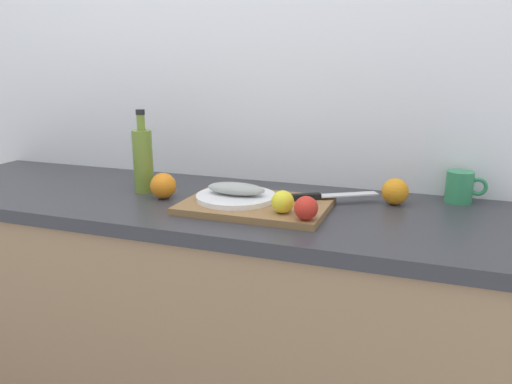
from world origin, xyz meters
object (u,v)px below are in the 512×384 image
object	(u,v)px
chef_knife	(319,196)
olive_oil_bottle	(143,159)
white_plate	(236,197)
orange_0	(163,186)
coffee_mug_0	(460,187)
cutting_board	(256,205)
fish_fillet	(236,189)
lemon_0	(283,202)

from	to	relation	value
chef_knife	olive_oil_bottle	size ratio (longest dim) A/B	0.97
white_plate	olive_oil_bottle	bearing A→B (deg)	171.42
chef_knife	orange_0	distance (m)	0.49
coffee_mug_0	white_plate	bearing A→B (deg)	-157.01
cutting_board	coffee_mug_0	distance (m)	0.63
chef_knife	olive_oil_bottle	world-z (taller)	olive_oil_bottle
chef_knife	orange_0	size ratio (longest dim) A/B	3.23
fish_fillet	olive_oil_bottle	bearing A→B (deg)	171.42
orange_0	coffee_mug_0	bearing A→B (deg)	16.81
fish_fillet	chef_knife	world-z (taller)	fish_fillet
olive_oil_bottle	orange_0	world-z (taller)	olive_oil_bottle
cutting_board	fish_fillet	distance (m)	0.08
cutting_board	white_plate	size ratio (longest dim) A/B	1.76
chef_knife	lemon_0	xyz separation A→B (m)	(-0.06, -0.17, 0.02)
lemon_0	olive_oil_bottle	bearing A→B (deg)	165.40
cutting_board	fish_fillet	xyz separation A→B (m)	(-0.07, 0.01, 0.04)
fish_fillet	chef_knife	distance (m)	0.25
chef_knife	coffee_mug_0	xyz separation A→B (m)	(0.40, 0.18, 0.02)
white_plate	fish_fillet	bearing A→B (deg)	90.00
white_plate	orange_0	distance (m)	0.25
coffee_mug_0	orange_0	xyz separation A→B (m)	(-0.88, -0.26, -0.01)
olive_oil_bottle	orange_0	size ratio (longest dim) A/B	3.33
fish_fillet	cutting_board	bearing A→B (deg)	-4.56
fish_fillet	orange_0	world-z (taller)	orange_0
cutting_board	orange_0	distance (m)	0.31
fish_fillet	coffee_mug_0	bearing A→B (deg)	22.99
olive_oil_bottle	coffee_mug_0	xyz separation A→B (m)	(0.98, 0.21, -0.06)
white_plate	orange_0	world-z (taller)	orange_0
fish_fillet	orange_0	distance (m)	0.25
chef_knife	coffee_mug_0	distance (m)	0.43
coffee_mug_0	olive_oil_bottle	bearing A→B (deg)	-167.64
lemon_0	chef_knife	bearing A→B (deg)	69.61
fish_fillet	lemon_0	bearing A→B (deg)	-25.90
orange_0	white_plate	bearing A→B (deg)	-0.48
lemon_0	white_plate	bearing A→B (deg)	154.10
lemon_0	orange_0	distance (m)	0.43
fish_fillet	olive_oil_bottle	distance (m)	0.36
white_plate	lemon_0	distance (m)	0.19
cutting_board	coffee_mug_0	size ratio (longest dim) A/B	3.48
white_plate	fish_fillet	distance (m)	0.03
cutting_board	fish_fillet	size ratio (longest dim) A/B	2.34
coffee_mug_0	chef_knife	bearing A→B (deg)	-155.77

